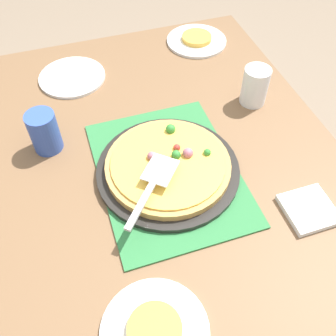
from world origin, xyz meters
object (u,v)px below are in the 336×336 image
object	(u,v)px
pizza_pan	(168,170)
cup_near	(255,86)
cup_far	(44,132)
plate_side	(72,77)
pizza_server	(152,184)
served_slice_left	(155,329)
napkin_stack	(309,209)
plate_far_right	(197,41)
plate_near_left	(155,331)
pizza	(168,164)
served_slice_right	(197,38)

from	to	relation	value
pizza_pan	cup_near	bearing A→B (deg)	-60.52
cup_far	pizza_pan	bearing A→B (deg)	-123.89
cup_near	cup_far	world-z (taller)	same
cup_near	plate_side	bearing A→B (deg)	60.52
plate_side	pizza_pan	bearing A→B (deg)	-159.97
cup_far	pizza_server	bearing A→B (deg)	-139.89
served_slice_left	napkin_stack	size ratio (longest dim) A/B	0.92
pizza_pan	plate_far_right	xyz separation A→B (m)	(0.56, -0.30, -0.01)
plate_near_left	pizza_server	distance (m)	0.33
plate_side	napkin_stack	size ratio (longest dim) A/B	1.83
pizza	plate_side	bearing A→B (deg)	20.15
plate_side	cup_far	world-z (taller)	cup_far
plate_near_left	plate_side	world-z (taller)	same
plate_far_right	pizza_server	distance (m)	0.73
napkin_stack	cup_near	bearing A→B (deg)	-7.00
plate_near_left	cup_near	xyz separation A→B (m)	(0.58, -0.50, 0.06)
served_slice_left	served_slice_right	size ratio (longest dim) A/B	1.00
plate_near_left	cup_far	xyz separation A→B (m)	(0.58, 0.14, 0.06)
pizza_pan	served_slice_left	world-z (taller)	served_slice_left
plate_side	cup_far	distance (m)	0.32
plate_near_left	plate_far_right	xyz separation A→B (m)	(0.94, -0.45, 0.00)
pizza	cup_far	size ratio (longest dim) A/B	2.75
plate_side	napkin_stack	bearing A→B (deg)	-146.64
pizza_server	napkin_stack	xyz separation A→B (m)	(-0.15, -0.36, -0.06)
plate_far_right	plate_side	xyz separation A→B (m)	(-0.07, 0.47, 0.00)
served_slice_left	napkin_stack	xyz separation A→B (m)	(0.16, -0.45, -0.01)
pizza_pan	napkin_stack	bearing A→B (deg)	-127.63
plate_far_right	napkin_stack	bearing A→B (deg)	179.67
pizza	pizza_server	world-z (taller)	pizza_server
napkin_stack	served_slice_right	bearing A→B (deg)	-0.33
plate_near_left	pizza_server	bearing A→B (deg)	-16.22
plate_far_right	served_slice_left	distance (m)	1.05
pizza_pan	pizza_server	bearing A→B (deg)	139.35
plate_side	served_slice_right	distance (m)	0.48
plate_near_left	served_slice_left	world-z (taller)	served_slice_left
plate_near_left	cup_near	world-z (taller)	cup_near
pizza_pan	served_slice_left	distance (m)	0.41
pizza_pan	plate_near_left	bearing A→B (deg)	158.14
pizza_pan	cup_near	xyz separation A→B (m)	(0.19, -0.34, 0.05)
plate_near_left	pizza_server	size ratio (longest dim) A/B	1.09
plate_near_left	plate_side	bearing A→B (deg)	1.64
pizza	cup_near	distance (m)	0.39
pizza	plate_near_left	world-z (taller)	pizza
pizza	plate_far_right	size ratio (longest dim) A/B	1.50
pizza_server	plate_side	bearing A→B (deg)	11.50
pizza_pan	napkin_stack	xyz separation A→B (m)	(-0.23, -0.29, -0.01)
pizza_pan	served_slice_right	distance (m)	0.64
plate_far_right	served_slice_right	distance (m)	0.01
served_slice_left	cup_far	world-z (taller)	cup_far
plate_near_left	cup_far	size ratio (longest dim) A/B	1.83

